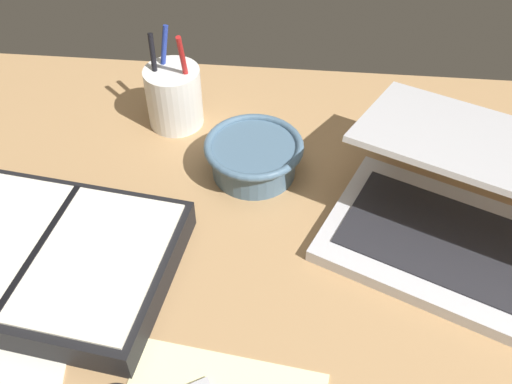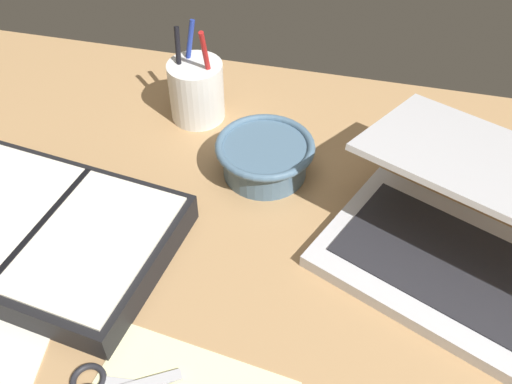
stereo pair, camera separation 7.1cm
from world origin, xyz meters
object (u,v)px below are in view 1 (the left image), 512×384
Objects in this scene: bowl at (254,156)px; planner at (44,258)px; laptop at (478,217)px; pen_cup at (174,96)px.

planner is at bearing -139.69° from bowl.
bowl is at bearing -176.71° from laptop.
planner is (-53.17, -9.60, -2.65)cm from laptop.
planner is (-10.28, -31.01, -2.80)cm from pen_cup.
planner is (-23.92, -20.29, -0.92)cm from bowl.
bowl is 17.44cm from pen_cup.
bowl reaches higher than planner.
bowl is at bearing 47.75° from planner.
bowl is 0.86× the size of pen_cup.
bowl is at bearing -38.17° from pen_cup.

